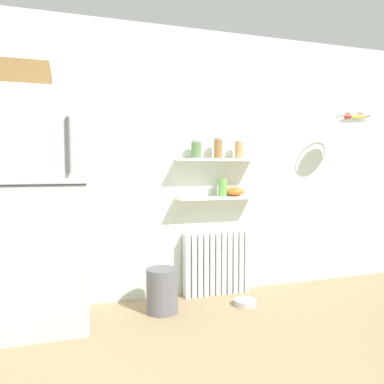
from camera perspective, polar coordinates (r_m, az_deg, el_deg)
ground_plane at (r=2.71m, az=13.78°, el=-24.22°), size 7.04×7.04×0.00m
back_wall at (r=3.80m, az=1.69°, el=4.28°), size 7.04×0.10×2.60m
refrigerator at (r=3.21m, az=-22.12°, el=-1.93°), size 0.70×0.72×2.03m
radiator at (r=3.83m, az=3.71°, el=-10.67°), size 0.67×0.12×0.62m
wall_shelf_lower at (r=3.69m, az=3.93°, el=-0.85°), size 0.81×0.22×0.02m
wall_shelf_upper at (r=3.68m, az=3.96°, el=4.88°), size 0.81×0.22×0.02m
storage_jar_0 at (r=3.61m, az=0.64°, el=6.42°), size 0.10×0.10×0.17m
storage_jar_1 at (r=3.69m, az=3.96°, el=6.59°), size 0.08×0.08×0.20m
storage_jar_2 at (r=3.77m, az=7.14°, el=6.32°), size 0.09×0.09×0.17m
vase at (r=3.71m, az=4.66°, el=0.71°), size 0.09×0.09×0.18m
shelf_bowl at (r=3.76m, az=6.48°, el=0.08°), size 0.20×0.20×0.09m
trash_bin at (r=3.40m, az=-4.55°, el=-14.63°), size 0.27×0.27×0.39m
pet_food_bowl at (r=3.64m, az=8.05°, el=-16.20°), size 0.21×0.21×0.05m
hanging_fruit_basket at (r=4.20m, az=23.24°, el=10.32°), size 0.33×0.33×0.09m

